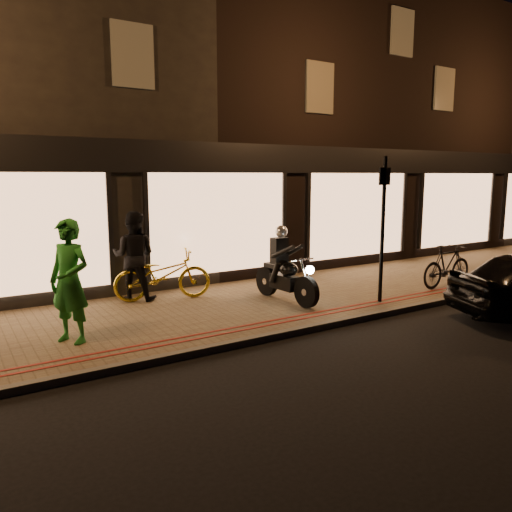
{
  "coord_description": "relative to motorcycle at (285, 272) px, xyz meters",
  "views": [
    {
      "loc": [
        -5.65,
        -6.62,
        2.74
      ],
      "look_at": [
        -0.25,
        1.93,
        1.1
      ],
      "focal_mm": 35.0,
      "sensor_mm": 36.0,
      "label": 1
    }
  ],
  "objects": [
    {
      "name": "ground",
      "position": [
        -0.34,
        -1.73,
        -0.73
      ],
      "size": [
        90.0,
        90.0,
        0.0
      ],
      "primitive_type": "plane",
      "color": "black",
      "rests_on": "ground"
    },
    {
      "name": "sidewalk",
      "position": [
        -0.34,
        0.27,
        -0.67
      ],
      "size": [
        50.0,
        4.0,
        0.12
      ],
      "primitive_type": "cube",
      "color": "#746447",
      "rests_on": "ground"
    },
    {
      "name": "kerb_stone",
      "position": [
        -0.34,
        -1.68,
        -0.67
      ],
      "size": [
        50.0,
        0.14,
        0.12
      ],
      "primitive_type": "cube",
      "color": "#59544C",
      "rests_on": "ground"
    },
    {
      "name": "red_kerb_lines",
      "position": [
        -0.34,
        -1.18,
        -0.61
      ],
      "size": [
        50.0,
        0.26,
        0.01
      ],
      "color": "maroon",
      "rests_on": "sidewalk"
    },
    {
      "name": "building_row",
      "position": [
        -0.34,
        7.26,
        3.51
      ],
      "size": [
        48.0,
        10.11,
        8.5
      ],
      "color": "black",
      "rests_on": "ground"
    },
    {
      "name": "motorcycle",
      "position": [
        0.0,
        0.0,
        0.0
      ],
      "size": [
        0.6,
        1.94,
        1.59
      ],
      "rotation": [
        0.0,
        0.0,
        0.07
      ],
      "color": "black",
      "rests_on": "sidewalk"
    },
    {
      "name": "sign_post",
      "position": [
        1.67,
        -1.12,
        1.06
      ],
      "size": [
        0.35,
        0.09,
        3.0
      ],
      "rotation": [
        0.0,
        0.0,
        0.14
      ],
      "color": "black",
      "rests_on": "sidewalk"
    },
    {
      "name": "bicycle_gold",
      "position": [
        -2.13,
        1.45,
        -0.08
      ],
      "size": [
        2.14,
        1.16,
        1.07
      ],
      "primitive_type": "imported",
      "rotation": [
        0.0,
        0.0,
        1.34
      ],
      "color": "gold",
      "rests_on": "sidewalk"
    },
    {
      "name": "bicycle_dark",
      "position": [
        4.02,
        -0.97,
        -0.11
      ],
      "size": [
        1.69,
        0.51,
        1.01
      ],
      "primitive_type": "imported",
      "rotation": [
        0.0,
        0.0,
        1.59
      ],
      "color": "black",
      "rests_on": "sidewalk"
    },
    {
      "name": "person_green",
      "position": [
        -4.38,
        -0.34,
        0.37
      ],
      "size": [
        0.8,
        0.85,
        1.96
      ],
      "primitive_type": "imported",
      "rotation": [
        0.0,
        0.0,
        -0.94
      ],
      "color": "#217D26",
      "rests_on": "sidewalk"
    },
    {
      "name": "person_dark",
      "position": [
        -2.63,
        1.77,
        0.33
      ],
      "size": [
        1.16,
        1.1,
        1.88
      ],
      "primitive_type": "imported",
      "rotation": [
        0.0,
        0.0,
        2.54
      ],
      "color": "black",
      "rests_on": "sidewalk"
    }
  ]
}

